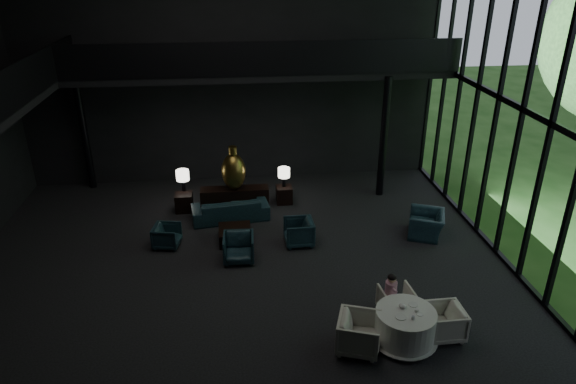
{
  "coord_description": "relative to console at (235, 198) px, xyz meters",
  "views": [
    {
      "loc": [
        -0.02,
        -11.35,
        7.35
      ],
      "look_at": [
        1.29,
        0.5,
        1.86
      ],
      "focal_mm": 32.0,
      "sensor_mm": 36.0,
      "label": 1
    }
  ],
  "objects": [
    {
      "name": "floor",
      "position": [
        0.08,
        -3.49,
        -0.34
      ],
      "size": [
        14.0,
        12.0,
        0.02
      ],
      "primitive_type": "cube",
      "color": "black",
      "rests_on": "ground"
    },
    {
      "name": "wall_back",
      "position": [
        0.08,
        2.51,
        3.66
      ],
      "size": [
        14.0,
        0.04,
        8.0
      ],
      "primitive_type": "cube",
      "color": "black",
      "rests_on": "ground"
    },
    {
      "name": "wall_front",
      "position": [
        0.08,
        -9.49,
        3.66
      ],
      "size": [
        14.0,
        0.04,
        8.0
      ],
      "primitive_type": "cube",
      "color": "black",
      "rests_on": "ground"
    },
    {
      "name": "curtain_wall",
      "position": [
        7.03,
        -3.49,
        3.66
      ],
      "size": [
        0.2,
        12.0,
        8.0
      ],
      "primitive_type": null,
      "color": "black",
      "rests_on": "ground"
    },
    {
      "name": "mezzanine_back",
      "position": [
        1.08,
        1.51,
        3.66
      ],
      "size": [
        12.0,
        2.0,
        0.25
      ],
      "primitive_type": "cube",
      "color": "black",
      "rests_on": "wall_back"
    },
    {
      "name": "railing_back",
      "position": [
        1.08,
        0.51,
        4.26
      ],
      "size": [
        12.0,
        0.06,
        1.0
      ],
      "primitive_type": "cube",
      "color": "black",
      "rests_on": "mezzanine_back"
    },
    {
      "name": "column_nw",
      "position": [
        -4.92,
        2.21,
        1.66
      ],
      "size": [
        0.24,
        0.24,
        4.0
      ],
      "primitive_type": "cylinder",
      "color": "black",
      "rests_on": "floor"
    },
    {
      "name": "column_ne",
      "position": [
        4.88,
        0.51,
        1.66
      ],
      "size": [
        0.24,
        0.24,
        4.0
      ],
      "primitive_type": "cylinder",
      "color": "black",
      "rests_on": "floor"
    },
    {
      "name": "console",
      "position": [
        0.0,
        0.0,
        0.0
      ],
      "size": [
        2.15,
        0.49,
        0.69
      ],
      "primitive_type": "cube",
      "color": "black",
      "rests_on": "floor"
    },
    {
      "name": "bronze_urn",
      "position": [
        0.0,
        -0.03,
        0.94
      ],
      "size": [
        0.75,
        0.75,
        1.4
      ],
      "color": "#AB8339",
      "rests_on": "console"
    },
    {
      "name": "side_table_left",
      "position": [
        -1.6,
        -0.03,
        -0.05
      ],
      "size": [
        0.53,
        0.53,
        0.58
      ],
      "primitive_type": "cube",
      "color": "black",
      "rests_on": "floor"
    },
    {
      "name": "table_lamp_left",
      "position": [
        -1.6,
        0.25,
        0.73
      ],
      "size": [
        0.41,
        0.41,
        0.68
      ],
      "color": "black",
      "rests_on": "side_table_left"
    },
    {
      "name": "side_table_right",
      "position": [
        1.6,
        0.21,
        -0.06
      ],
      "size": [
        0.51,
        0.51,
        0.56
      ],
      "primitive_type": "cube",
      "color": "black",
      "rests_on": "floor"
    },
    {
      "name": "table_lamp_right",
      "position": [
        1.6,
        0.25,
        0.68
      ],
      "size": [
        0.38,
        0.38,
        0.64
      ],
      "color": "black",
      "rests_on": "side_table_right"
    },
    {
      "name": "sofa",
      "position": [
        -0.15,
        -0.75,
        0.16
      ],
      "size": [
        2.65,
        1.08,
        1.01
      ],
      "primitive_type": "imported",
      "rotation": [
        0.0,
        0.0,
        3.27
      ],
      "color": "black",
      "rests_on": "floor"
    },
    {
      "name": "lounge_armchair_west",
      "position": [
        -1.91,
        -2.21,
        -0.02
      ],
      "size": [
        0.68,
        0.72,
        0.64
      ],
      "primitive_type": "imported",
      "rotation": [
        0.0,
        0.0,
        1.4
      ],
      "color": "#1A2C36",
      "rests_on": "floor"
    },
    {
      "name": "lounge_armchair_east",
      "position": [
        1.73,
        -2.47,
        0.07
      ],
      "size": [
        0.78,
        0.83,
        0.83
      ],
      "primitive_type": "imported",
      "rotation": [
        0.0,
        0.0,
        -1.55
      ],
      "color": "black",
      "rests_on": "floor"
    },
    {
      "name": "lounge_armchair_south",
      "position": [
        0.05,
        -3.15,
        0.09
      ],
      "size": [
        0.87,
        0.82,
        0.87
      ],
      "primitive_type": "imported",
      "rotation": [
        0.0,
        0.0,
        -0.04
      ],
      "color": "black",
      "rests_on": "floor"
    },
    {
      "name": "window_armchair",
      "position": [
        5.44,
        -2.38,
        0.14
      ],
      "size": [
        1.08,
        1.3,
        0.97
      ],
      "primitive_type": "imported",
      "rotation": [
        0.0,
        0.0,
        -1.95
      ],
      "color": "black",
      "rests_on": "floor"
    },
    {
      "name": "coffee_table",
      "position": [
        -0.04,
        -2.13,
        -0.14
      ],
      "size": [
        0.92,
        0.92,
        0.4
      ],
      "primitive_type": "cube",
      "rotation": [
        0.0,
        0.0,
        0.02
      ],
      "color": "black",
      "rests_on": "floor"
    },
    {
      "name": "dining_table",
      "position": [
        3.4,
        -6.69,
        -0.02
      ],
      "size": [
        1.41,
        1.41,
        0.75
      ],
      "color": "white",
      "rests_on": "floor"
    },
    {
      "name": "dining_chair_north",
      "position": [
        3.5,
        -5.79,
        -0.0
      ],
      "size": [
        0.71,
        0.68,
        0.68
      ],
      "primitive_type": "imported",
      "rotation": [
        0.0,
        0.0,
        3.23
      ],
      "color": "silver",
      "rests_on": "floor"
    },
    {
      "name": "dining_chair_east",
      "position": [
        4.27,
        -6.62,
        0.05
      ],
      "size": [
        0.73,
        0.78,
        0.79
      ],
      "primitive_type": "imported",
      "rotation": [
        0.0,
        0.0,
        -1.56
      ],
      "color": "silver",
      "rests_on": "floor"
    },
    {
      "name": "dining_chair_west",
      "position": [
        2.4,
        -6.82,
        0.14
      ],
      "size": [
        1.13,
        1.17,
        0.96
      ],
      "primitive_type": "imported",
      "rotation": [
        0.0,
        0.0,
        1.24
      ],
      "color": "silver",
      "rests_on": "floor"
    },
    {
      "name": "child",
      "position": [
        3.36,
        -5.74,
        0.39
      ],
      "size": [
        0.27,
        0.27,
        0.57
      ],
      "rotation": [
        0.0,
        0.0,
        3.14
      ],
      "color": "#F3BBC3",
      "rests_on": "dining_chair_north"
    },
    {
      "name": "plate_a",
      "position": [
        3.23,
        -6.84,
        0.41
      ],
      "size": [
        0.24,
        0.24,
        0.01
      ],
      "primitive_type": "cylinder",
      "rotation": [
        0.0,
        0.0,
        -0.06
      ],
      "color": "white",
      "rests_on": "dining_table"
    },
    {
      "name": "plate_b",
      "position": [
        3.61,
        -6.48,
        0.41
      ],
      "size": [
        0.25,
        0.25,
        0.01
      ],
      "primitive_type": "cylinder",
      "rotation": [
        0.0,
        0.0,
        -0.31
      ],
      "color": "white",
      "rests_on": "dining_table"
    },
    {
      "name": "saucer",
      "position": [
        3.64,
        -6.8,
        0.41
      ],
      "size": [
        0.19,
        0.19,
        0.01
      ],
      "primitive_type": "cylinder",
      "rotation": [
        0.0,
        0.0,
        -0.42
      ],
      "color": "white",
      "rests_on": "dining_table"
    },
    {
      "name": "coffee_cup",
      "position": [
        3.6,
        -6.71,
        0.45
      ],
      "size": [
        0.1,
        0.1,
        0.06
      ],
      "primitive_type": "cylinder",
      "rotation": [
        0.0,
        0.0,
        0.28
      ],
      "color": "white",
      "rests_on": "saucer"
    },
    {
      "name": "cereal_bowl",
      "position": [
        3.36,
        -6.55,
        0.45
      ],
      "size": [
        0.16,
        0.16,
        0.08
      ],
      "primitive_type": "ellipsoid",
      "color": "white",
      "rests_on": "dining_table"
    },
    {
      "name": "cream_pot",
      "position": [
        3.45,
        -6.94,
        0.44
      ],
      "size": [
        0.07,
        0.07,
        0.07
      ],
      "primitive_type": "cylinder",
      "rotation": [
        0.0,
        0.0,
        -0.2
      ],
      "color": "#99999E",
      "rests_on": "dining_table"
    }
  ]
}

